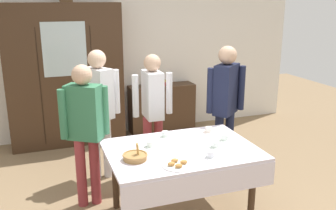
{
  "coord_description": "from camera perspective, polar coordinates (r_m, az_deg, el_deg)",
  "views": [
    {
      "loc": [
        -1.3,
        -3.44,
        2.23
      ],
      "look_at": [
        0.0,
        0.2,
        1.12
      ],
      "focal_mm": 39.67,
      "sensor_mm": 36.0,
      "label": 1
    }
  ],
  "objects": [
    {
      "name": "tea_cup_mid_left",
      "position": [
        4.08,
        -0.41,
        -4.56
      ],
      "size": [
        0.13,
        0.13,
        0.06
      ],
      "color": "silver",
      "rests_on": "dining_table"
    },
    {
      "name": "spoon_center",
      "position": [
        3.61,
        -0.99,
        -7.74
      ],
      "size": [
        0.12,
        0.02,
        0.01
      ],
      "color": "silver",
      "rests_on": "dining_table"
    },
    {
      "name": "ground_plane",
      "position": [
        4.3,
        0.93,
        -15.23
      ],
      "size": [
        12.0,
        12.0,
        0.0
      ],
      "primitive_type": "plane",
      "color": "#846B4C",
      "rests_on": "ground"
    },
    {
      "name": "tea_cup_near_left",
      "position": [
        3.82,
        7.28,
        -6.1
      ],
      "size": [
        0.13,
        0.13,
        0.06
      ],
      "color": "silver",
      "rests_on": "dining_table"
    },
    {
      "name": "back_wall",
      "position": [
        6.29,
        -7.63,
        7.81
      ],
      "size": [
        6.4,
        0.1,
        2.7
      ],
      "primitive_type": "cube",
      "color": "silver",
      "rests_on": "ground"
    },
    {
      "name": "bread_basket",
      "position": [
        3.53,
        -5.07,
        -7.87
      ],
      "size": [
        0.24,
        0.24,
        0.16
      ],
      "color": "#9E7542",
      "rests_on": "dining_table"
    },
    {
      "name": "pastry_plate",
      "position": [
        3.4,
        1.45,
        -9.12
      ],
      "size": [
        0.28,
        0.28,
        0.05
      ],
      "color": "white",
      "rests_on": "dining_table"
    },
    {
      "name": "person_behind_table_right",
      "position": [
        4.69,
        8.86,
        1.0
      ],
      "size": [
        0.52,
        0.38,
        1.69
      ],
      "color": "#191E38",
      "rests_on": "ground"
    },
    {
      "name": "tea_cup_mid_right",
      "position": [
        4.02,
        8.67,
        -5.03
      ],
      "size": [
        0.13,
        0.13,
        0.06
      ],
      "color": "silver",
      "rests_on": "dining_table"
    },
    {
      "name": "tea_cup_near_right",
      "position": [
        3.59,
        6.57,
        -7.61
      ],
      "size": [
        0.13,
        0.13,
        0.06
      ],
      "color": "white",
      "rests_on": "dining_table"
    },
    {
      "name": "person_behind_table_left",
      "position": [
        4.63,
        -10.55,
        0.4
      ],
      "size": [
        0.52,
        0.41,
        1.65
      ],
      "color": "silver",
      "rests_on": "ground"
    },
    {
      "name": "spoon_far_left",
      "position": [
        4.12,
        5.22,
        -4.75
      ],
      "size": [
        0.12,
        0.02,
        0.01
      ],
      "color": "silver",
      "rests_on": "dining_table"
    },
    {
      "name": "book_stack",
      "position": [
        6.32,
        -0.98,
        3.44
      ],
      "size": [
        0.16,
        0.21,
        0.09
      ],
      "color": "#99332D",
      "rests_on": "bookshelf_low"
    },
    {
      "name": "tea_cup_back_edge",
      "position": [
        4.24,
        6.27,
        -3.83
      ],
      "size": [
        0.13,
        0.13,
        0.06
      ],
      "color": "white",
      "rests_on": "dining_table"
    },
    {
      "name": "person_beside_shelf",
      "position": [
        4.04,
        -12.65,
        -2.7
      ],
      "size": [
        0.52,
        0.36,
        1.59
      ],
      "color": "#933338",
      "rests_on": "ground"
    },
    {
      "name": "wall_cabinet",
      "position": [
        5.92,
        -15.48,
        4.33
      ],
      "size": [
        1.72,
        0.46,
        2.18
      ],
      "color": "#3D2819",
      "rests_on": "ground"
    },
    {
      "name": "bookshelf_low",
      "position": [
        6.43,
        -0.96,
        -0.46
      ],
      "size": [
        1.13,
        0.35,
        0.82
      ],
      "color": "#3D2819",
      "rests_on": "ground"
    },
    {
      "name": "dining_table",
      "position": [
        3.8,
        2.24,
        -8.37
      ],
      "size": [
        1.5,
        1.06,
        0.77
      ],
      "color": "#3D2819",
      "rests_on": "ground"
    },
    {
      "name": "tea_cup_front_edge",
      "position": [
        3.81,
        -2.76,
        -6.06
      ],
      "size": [
        0.13,
        0.13,
        0.06
      ],
      "color": "silver",
      "rests_on": "dining_table"
    },
    {
      "name": "person_near_right_end",
      "position": [
        4.66,
        -2.37,
        0.19
      ],
      "size": [
        0.52,
        0.37,
        1.59
      ],
      "color": "#933338",
      "rests_on": "ground"
    },
    {
      "name": "spoon_far_right",
      "position": [
        3.77,
        -6.5,
        -6.78
      ],
      "size": [
        0.12,
        0.02,
        0.01
      ],
      "color": "silver",
      "rests_on": "dining_table"
    }
  ]
}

